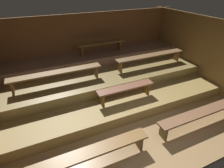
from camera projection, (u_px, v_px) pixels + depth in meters
name	position (u px, v px, depth m)	size (l,w,h in m)	color
ground	(118.00, 102.00, 5.48)	(6.96, 5.36, 0.08)	#99774D
wall_back	(91.00, 44.00, 6.73)	(6.96, 0.06, 2.21)	brown
wall_right	(202.00, 52.00, 6.01)	(0.06, 5.36, 2.21)	olive
platform_lower	(109.00, 87.00, 5.89)	(6.16, 3.29, 0.30)	#9E8147
platform_middle	(104.00, 73.00, 6.12)	(6.16, 2.32, 0.30)	olive
platform_upper	(96.00, 58.00, 6.48)	(6.16, 1.00, 0.30)	#906B55
bench_floor_left	(86.00, 155.00, 3.41)	(2.62, 0.30, 0.39)	brown
bench_floor_right	(203.00, 113.00, 4.49)	(2.62, 0.30, 0.39)	brown
bench_lower_center	(126.00, 89.00, 4.91)	(1.62, 0.30, 0.39)	brown
bench_middle_left	(57.00, 74.00, 5.00)	(2.54, 0.30, 0.39)	brown
bench_middle_right	(150.00, 56.00, 6.11)	(2.54, 0.30, 0.39)	brown
bench_upper_center	(101.00, 44.00, 6.35)	(1.68, 0.30, 0.39)	brown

